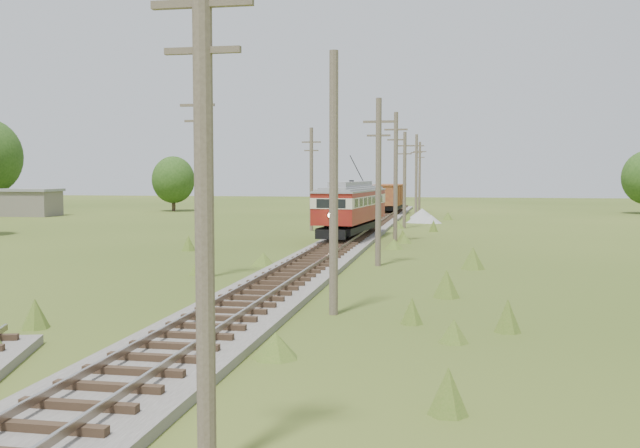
% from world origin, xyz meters
% --- Properties ---
extents(ground, '(260.00, 260.00, 0.00)m').
position_xyz_m(ground, '(0.00, 0.00, 0.00)').
color(ground, '#334815').
rests_on(ground, ground).
extents(railbed_main, '(3.60, 96.00, 0.57)m').
position_xyz_m(railbed_main, '(0.00, 34.00, 0.19)').
color(railbed_main, '#605B54').
rests_on(railbed_main, ground).
extents(switch_marker, '(0.45, 0.06, 1.08)m').
position_xyz_m(switch_marker, '(-0.20, 1.50, 0.63)').
color(switch_marker, black).
rests_on(switch_marker, ground).
extents(streetcar, '(3.81, 12.17, 5.51)m').
position_xyz_m(streetcar, '(-0.00, 31.90, 2.58)').
color(streetcar, black).
rests_on(streetcar, ground).
extents(gondola, '(3.31, 9.14, 3.00)m').
position_xyz_m(gondola, '(0.00, 64.75, 2.18)').
color(gondola, black).
rests_on(gondola, ground).
extents(gravel_pile, '(3.78, 4.01, 1.37)m').
position_xyz_m(gravel_pile, '(4.37, 52.01, 0.64)').
color(gravel_pile, gray).
rests_on(gravel_pile, ground).
extents(utility_pole_r_0, '(1.60, 0.30, 8.50)m').
position_xyz_m(utility_pole_r_0, '(3.20, -8.00, 4.37)').
color(utility_pole_r_0, brown).
rests_on(utility_pole_r_0, ground).
extents(utility_pole_r_1, '(0.30, 0.30, 8.80)m').
position_xyz_m(utility_pole_r_1, '(3.10, 5.00, 4.40)').
color(utility_pole_r_1, brown).
rests_on(utility_pole_r_1, ground).
extents(utility_pole_r_2, '(1.60, 0.30, 8.60)m').
position_xyz_m(utility_pole_r_2, '(3.30, 18.00, 4.42)').
color(utility_pole_r_2, brown).
rests_on(utility_pole_r_2, ground).
extents(utility_pole_r_3, '(1.60, 0.30, 9.00)m').
position_xyz_m(utility_pole_r_3, '(3.20, 31.00, 4.63)').
color(utility_pole_r_3, brown).
rests_on(utility_pole_r_3, ground).
extents(utility_pole_r_4, '(1.60, 0.30, 8.40)m').
position_xyz_m(utility_pole_r_4, '(3.00, 44.00, 4.32)').
color(utility_pole_r_4, brown).
rests_on(utility_pole_r_4, ground).
extents(utility_pole_r_5, '(1.60, 0.30, 8.90)m').
position_xyz_m(utility_pole_r_5, '(3.40, 57.00, 4.58)').
color(utility_pole_r_5, brown).
rests_on(utility_pole_r_5, ground).
extents(utility_pole_r_6, '(1.60, 0.30, 8.70)m').
position_xyz_m(utility_pole_r_6, '(3.20, 70.00, 4.47)').
color(utility_pole_r_6, brown).
rests_on(utility_pole_r_6, ground).
extents(utility_pole_l_a, '(1.60, 0.30, 9.00)m').
position_xyz_m(utility_pole_l_a, '(-4.20, 12.00, 4.63)').
color(utility_pole_l_a, brown).
rests_on(utility_pole_l_a, ground).
extents(utility_pole_l_b, '(1.60, 0.30, 8.60)m').
position_xyz_m(utility_pole_l_b, '(-4.50, 40.00, 4.42)').
color(utility_pole_l_b, brown).
rests_on(utility_pole_l_b, ground).
extents(tree_mid_a, '(5.46, 5.46, 7.03)m').
position_xyz_m(tree_mid_a, '(-28.00, 68.00, 4.02)').
color(tree_mid_a, '#38281C').
rests_on(tree_mid_a, ground).
extents(shed, '(6.40, 4.40, 3.10)m').
position_xyz_m(shed, '(-40.00, 55.00, 1.57)').
color(shed, slate).
rests_on(shed, ground).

